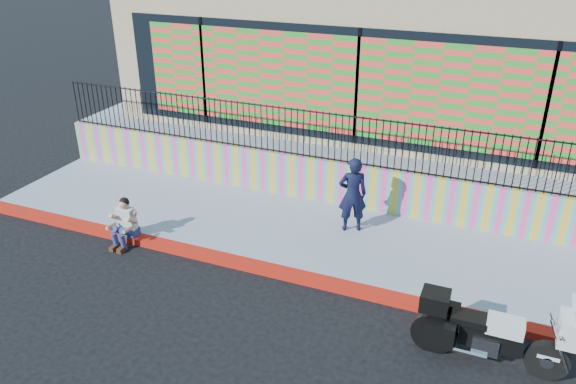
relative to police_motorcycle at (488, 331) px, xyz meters
The scene contains 10 objects.
ground 3.92m from the police_motorcycle, 164.99° to the left, with size 90.00×90.00×0.00m, color black.
red_curb 3.91m from the police_motorcycle, 164.99° to the left, with size 16.00×0.30×0.15m, color red.
sidewalk 4.62m from the police_motorcycle, 144.65° to the left, with size 16.00×3.00×0.15m, color gray.
mural_wall 5.66m from the police_motorcycle, 131.33° to the left, with size 16.00×0.20×1.10m, color #FF439A.
metal_fence 5.80m from the police_motorcycle, 131.33° to the left, with size 15.80×0.04×1.20m, color black, non-canonical shape.
elevated_platform 10.07m from the police_motorcycle, 111.80° to the left, with size 16.00×10.00×1.25m, color gray.
storefront_building 10.22m from the police_motorcycle, 112.27° to the left, with size 14.00×8.06×4.00m.
police_motorcycle is the anchor object (origin of this frame).
police_officer 4.45m from the police_motorcycle, 135.40° to the left, with size 0.63×0.42×1.74m, color black.
seated_man 7.66m from the police_motorcycle, behind, with size 0.54×0.71×1.06m.
Camera 1 is at (3.49, -8.67, 6.41)m, focal length 35.00 mm.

